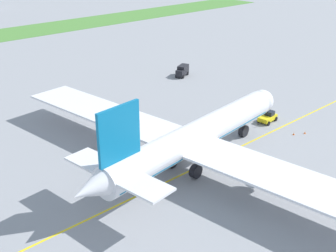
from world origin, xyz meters
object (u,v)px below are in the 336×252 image
(traffic_cone_port_wing, at_px, (294,133))
(airliner_foreground, at_px, (193,138))
(pushback_tug, at_px, (268,117))
(service_truck_fuel_bowser, at_px, (182,71))
(ground_crew_wingwalker_port, at_px, (201,132))
(traffic_cone_near_nose, at_px, (305,132))

(traffic_cone_port_wing, bearing_deg, airliner_foreground, 169.37)
(pushback_tug, height_order, traffic_cone_port_wing, pushback_tug)
(pushback_tug, xyz_separation_m, service_truck_fuel_bowser, (8.91, 34.69, 0.56))
(airliner_foreground, xyz_separation_m, service_truck_fuel_bowser, (34.08, 37.62, -3.73))
(ground_crew_wingwalker_port, bearing_deg, pushback_tug, -14.97)
(pushback_tug, xyz_separation_m, traffic_cone_near_nose, (0.45, -8.51, -0.73))
(airliner_foreground, relative_size, traffic_cone_near_nose, 133.12)
(airliner_foreground, height_order, pushback_tug, airliner_foreground)
(ground_crew_wingwalker_port, relative_size, service_truck_fuel_bowser, 0.30)
(pushback_tug, bearing_deg, traffic_cone_port_wing, -102.82)
(ground_crew_wingwalker_port, bearing_deg, airliner_foreground, -143.30)
(ground_crew_wingwalker_port, relative_size, traffic_cone_port_wing, 2.83)
(airliner_foreground, distance_m, ground_crew_wingwalker_port, 12.65)
(ground_crew_wingwalker_port, bearing_deg, traffic_cone_near_nose, -38.28)
(airliner_foreground, bearing_deg, ground_crew_wingwalker_port, 36.70)
(pushback_tug, bearing_deg, traffic_cone_near_nose, -87.00)
(airliner_foreground, height_order, service_truck_fuel_bowser, airliner_foreground)
(airliner_foreground, bearing_deg, pushback_tug, 6.64)
(traffic_cone_port_wing, relative_size, service_truck_fuel_bowser, 0.11)
(pushback_tug, bearing_deg, service_truck_fuel_bowser, 75.59)
(service_truck_fuel_bowser, bearing_deg, airliner_foreground, -132.18)
(ground_crew_wingwalker_port, distance_m, traffic_cone_port_wing, 18.11)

